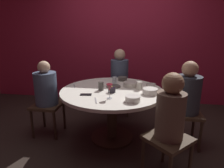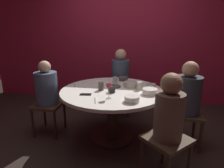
# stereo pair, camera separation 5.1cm
# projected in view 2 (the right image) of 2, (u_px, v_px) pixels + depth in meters

# --- Properties ---
(ground_plane) EXTENTS (8.00, 8.00, 0.00)m
(ground_plane) POSITION_uv_depth(u_px,v_px,m) (112.00, 138.00, 2.80)
(ground_plane) COLOR #2D231E
(back_wall) EXTENTS (6.00, 0.10, 2.60)m
(back_wall) POSITION_uv_depth(u_px,v_px,m) (125.00, 40.00, 4.00)
(back_wall) COLOR maroon
(back_wall) RESTS_ON ground
(dining_table) EXTENTS (1.38, 1.38, 0.73)m
(dining_table) POSITION_uv_depth(u_px,v_px,m) (112.00, 100.00, 2.65)
(dining_table) COLOR silver
(dining_table) RESTS_ON ground
(seated_diner_left) EXTENTS (0.40, 0.40, 1.10)m
(seated_diner_left) POSITION_uv_depth(u_px,v_px,m) (47.00, 89.00, 2.77)
(seated_diner_left) COLOR #3F2D1E
(seated_diner_left) RESTS_ON ground
(seated_diner_back) EXTENTS (0.40, 0.40, 1.18)m
(seated_diner_back) POSITION_uv_depth(u_px,v_px,m) (121.00, 75.00, 3.48)
(seated_diner_back) COLOR #3F2D1E
(seated_diner_back) RESTS_ON ground
(seated_diner_right) EXTENTS (0.40, 0.40, 1.14)m
(seated_diner_right) POSITION_uv_depth(u_px,v_px,m) (188.00, 95.00, 2.46)
(seated_diner_right) COLOR #3F2D1E
(seated_diner_right) RESTS_ON ground
(seated_diner_front_right) EXTENTS (0.57, 0.57, 1.13)m
(seated_diner_front_right) POSITION_uv_depth(u_px,v_px,m) (169.00, 116.00, 1.87)
(seated_diner_front_right) COLOR #3F2D1E
(seated_diner_front_right) RESTS_ON ground
(candle_holder) EXTENTS (0.10, 0.10, 0.09)m
(candle_holder) POSITION_uv_depth(u_px,v_px,m) (112.00, 90.00, 2.49)
(candle_holder) COLOR black
(candle_holder) RESTS_ON dining_table
(wine_glass) EXTENTS (0.08, 0.08, 0.18)m
(wine_glass) POSITION_uv_depth(u_px,v_px,m) (109.00, 88.00, 2.24)
(wine_glass) COLOR silver
(wine_glass) RESTS_ON dining_table
(dinner_plate) EXTENTS (0.20, 0.20, 0.01)m
(dinner_plate) POSITION_uv_depth(u_px,v_px,m) (113.00, 86.00, 2.74)
(dinner_plate) COLOR #4C4742
(dinner_plate) RESTS_ON dining_table
(cell_phone) EXTENTS (0.15, 0.09, 0.01)m
(cell_phone) POSITION_uv_depth(u_px,v_px,m) (86.00, 94.00, 2.41)
(cell_phone) COLOR black
(cell_phone) RESTS_ON dining_table
(bowl_serving_large) EXTENTS (0.17, 0.17, 0.07)m
(bowl_serving_large) POSITION_uv_depth(u_px,v_px,m) (132.00, 99.00, 2.17)
(bowl_serving_large) COLOR silver
(bowl_serving_large) RESTS_ON dining_table
(bowl_salad_center) EXTENTS (0.19, 0.19, 0.07)m
(bowl_salad_center) POSITION_uv_depth(u_px,v_px,m) (150.00, 91.00, 2.42)
(bowl_salad_center) COLOR silver
(bowl_salad_center) RESTS_ON dining_table
(bowl_small_white) EXTENTS (0.14, 0.14, 0.06)m
(bowl_small_white) POSITION_uv_depth(u_px,v_px,m) (123.00, 79.00, 3.07)
(bowl_small_white) COLOR #4C4742
(bowl_small_white) RESTS_ON dining_table
(bowl_sauce_side) EXTENTS (0.22, 0.22, 0.06)m
(bowl_sauce_side) POSITION_uv_depth(u_px,v_px,m) (131.00, 84.00, 2.75)
(bowl_sauce_side) COLOR beige
(bowl_sauce_side) RESTS_ON dining_table
(bowl_rice_portion) EXTENTS (0.13, 0.13, 0.06)m
(bowl_rice_portion) POSITION_uv_depth(u_px,v_px,m) (151.00, 86.00, 2.66)
(bowl_rice_portion) COLOR #B2ADA3
(bowl_rice_portion) RESTS_ON dining_table
(cup_near_candle) EXTENTS (0.08, 0.08, 0.11)m
(cup_near_candle) POSITION_uv_depth(u_px,v_px,m) (139.00, 86.00, 2.60)
(cup_near_candle) COLOR beige
(cup_near_candle) RESTS_ON dining_table
(cup_by_left_diner) EXTENTS (0.08, 0.08, 0.09)m
(cup_by_left_diner) POSITION_uv_depth(u_px,v_px,m) (115.00, 80.00, 2.91)
(cup_by_left_diner) COLOR silver
(cup_by_left_diner) RESTS_ON dining_table
(cup_by_right_diner) EXTENTS (0.07, 0.07, 0.12)m
(cup_by_right_diner) POSITION_uv_depth(u_px,v_px,m) (101.00, 86.00, 2.58)
(cup_by_right_diner) COLOR #4C4742
(cup_by_right_diner) RESTS_ON dining_table
(fork_near_plate) EXTENTS (0.08, 0.17, 0.01)m
(fork_near_plate) POSITION_uv_depth(u_px,v_px,m) (75.00, 86.00, 2.78)
(fork_near_plate) COLOR #B7B7BC
(fork_near_plate) RESTS_ON dining_table
(knife_near_plate) EXTENTS (0.07, 0.18, 0.01)m
(knife_near_plate) POSITION_uv_depth(u_px,v_px,m) (95.00, 100.00, 2.21)
(knife_near_plate) COLOR #B7B7BC
(knife_near_plate) RESTS_ON dining_table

